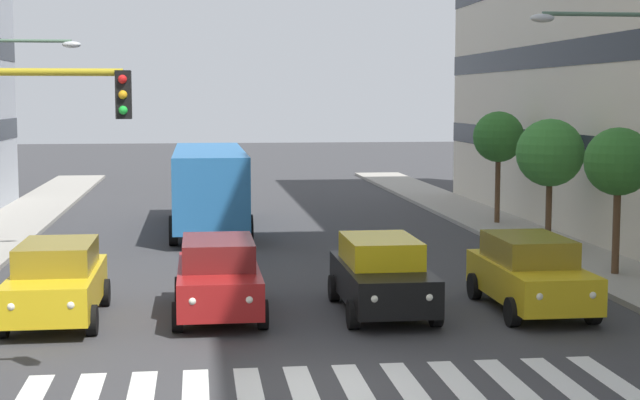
{
  "coord_description": "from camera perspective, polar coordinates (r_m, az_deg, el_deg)",
  "views": [
    {
      "loc": [
        2.18,
        15.97,
        4.91
      ],
      "look_at": [
        -0.77,
        -7.34,
        2.43
      ],
      "focal_mm": 54.82,
      "sensor_mm": 36.0,
      "label": 1
    }
  ],
  "objects": [
    {
      "name": "street_tree_3",
      "position": [
        37.66,
        10.38,
        3.61
      ],
      "size": [
        1.93,
        1.93,
        4.24
      ],
      "color": "#513823",
      "rests_on": "sidewalk_left"
    },
    {
      "name": "crosswalk_markings",
      "position": [
        16.85,
        0.54,
        -10.91
      ],
      "size": [
        10.35,
        2.8,
        0.01
      ],
      "color": "silver",
      "rests_on": "ground_plane"
    },
    {
      "name": "street_lamp_left",
      "position": [
        23.73,
        17.81,
        4.39
      ],
      "size": [
        3.13,
        0.28,
        6.79
      ],
      "color": "#4C6B56",
      "rests_on": "sidewalk_left"
    },
    {
      "name": "car_0",
      "position": [
        23.06,
        12.16,
        -4.17
      ],
      "size": [
        2.02,
        4.44,
        1.72
      ],
      "color": "gold",
      "rests_on": "ground_plane"
    },
    {
      "name": "ground_plane",
      "position": [
        16.85,
        0.54,
        -10.92
      ],
      "size": [
        180.0,
        180.0,
        0.0
      ],
      "primitive_type": "plane",
      "color": "#38383A"
    },
    {
      "name": "car_2",
      "position": [
        22.21,
        -5.95,
        -4.46
      ],
      "size": [
        2.02,
        4.44,
        1.72
      ],
      "color": "maroon",
      "rests_on": "ground_plane"
    },
    {
      "name": "street_lamp_right",
      "position": [
        30.32,
        -18.09,
        4.39
      ],
      "size": [
        2.94,
        0.28,
        6.56
      ],
      "color": "#4C6B56",
      "rests_on": "sidewalk_right"
    },
    {
      "name": "bus_behind_traffic",
      "position": [
        36.32,
        -6.49,
        1.16
      ],
      "size": [
        2.78,
        10.5,
        3.0
      ],
      "color": "#286BAD",
      "rests_on": "ground_plane"
    },
    {
      "name": "street_tree_1",
      "position": [
        27.39,
        17.02,
        2.1
      ],
      "size": [
        1.84,
        1.84,
        3.96
      ],
      "color": "#513823",
      "rests_on": "sidewalk_left"
    },
    {
      "name": "street_tree_2",
      "position": [
        32.01,
        13.28,
        2.68
      ],
      "size": [
        2.17,
        2.17,
        4.09
      ],
      "color": "#513823",
      "rests_on": "sidewalk_left"
    },
    {
      "name": "car_1",
      "position": [
        22.36,
        3.61,
        -4.37
      ],
      "size": [
        2.02,
        4.44,
        1.72
      ],
      "color": "black",
      "rests_on": "ground_plane"
    },
    {
      "name": "car_3",
      "position": [
        22.34,
        -15.11,
        -4.57
      ],
      "size": [
        2.02,
        4.44,
        1.72
      ],
      "color": "gold",
      "rests_on": "ground_plane"
    }
  ]
}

